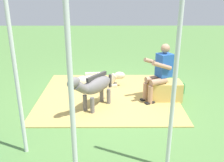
# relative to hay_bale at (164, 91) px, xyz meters

# --- Properties ---
(ground_plane) EXTENTS (24.00, 24.00, 0.00)m
(ground_plane) POSITION_rel_hay_bale_xyz_m (1.15, 0.07, -0.22)
(ground_plane) COLOR #568442
(hay_patch) EXTENTS (3.26, 2.97, 0.02)m
(hay_patch) POSITION_rel_hay_bale_xyz_m (1.31, -0.21, -0.21)
(hay_patch) COLOR tan
(hay_patch) RESTS_ON ground
(hay_bale) EXTENTS (0.76, 0.45, 0.45)m
(hay_bale) POSITION_rel_hay_bale_xyz_m (0.00, 0.00, 0.00)
(hay_bale) COLOR tan
(hay_bale) RESTS_ON ground
(person_seated) EXTENTS (0.72, 0.59, 1.33)m
(person_seated) POSITION_rel_hay_bale_xyz_m (0.15, 0.05, 0.50)
(person_seated) COLOR tan
(person_seated) RESTS_ON ground
(pony_standing) EXTENTS (0.95, 1.15, 0.90)m
(pony_standing) POSITION_rel_hay_bale_xyz_m (1.59, 0.49, 0.31)
(pony_standing) COLOR slate
(pony_standing) RESTS_ON ground
(pony_lying) EXTENTS (1.35, 0.47, 0.42)m
(pony_lying) POSITION_rel_hay_bale_xyz_m (1.66, -0.74, -0.03)
(pony_lying) COLOR beige
(pony_lying) RESTS_ON ground
(soda_bottle) EXTENTS (0.07, 0.07, 0.29)m
(soda_bottle) POSITION_rel_hay_bale_xyz_m (-0.54, -0.35, -0.08)
(soda_bottle) COLOR #197233
(soda_bottle) RESTS_ON ground
(tent_pole_left) EXTENTS (0.06, 0.06, 2.47)m
(tent_pole_left) POSITION_rel_hay_bale_xyz_m (0.42, 2.39, 1.01)
(tent_pole_left) COLOR silver
(tent_pole_left) RESTS_ON ground
(tent_pole_right) EXTENTS (0.06, 0.06, 2.47)m
(tent_pole_right) POSITION_rel_hay_bale_xyz_m (2.61, 1.98, 1.01)
(tent_pole_right) COLOR silver
(tent_pole_right) RESTS_ON ground
(tent_pole_mid) EXTENTS (0.06, 0.06, 2.47)m
(tent_pole_mid) POSITION_rel_hay_bale_xyz_m (1.66, 2.97, 1.01)
(tent_pole_mid) COLOR silver
(tent_pole_mid) RESTS_ON ground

